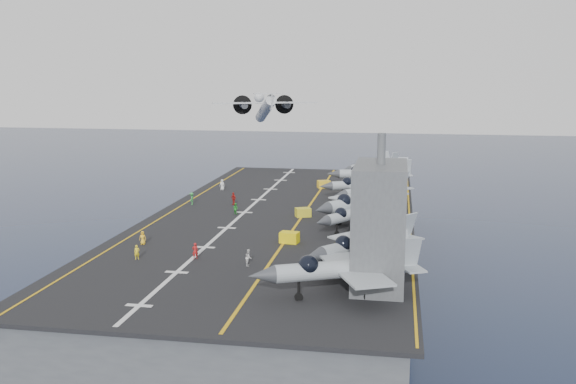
% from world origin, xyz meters
% --- Properties ---
extents(ground, '(500.00, 500.00, 0.00)m').
position_xyz_m(ground, '(0.00, 0.00, 0.00)').
color(ground, '#142135').
rests_on(ground, ground).
extents(hull, '(36.00, 90.00, 10.00)m').
position_xyz_m(hull, '(0.00, 0.00, 5.00)').
color(hull, '#56595E').
rests_on(hull, ground).
extents(flight_deck, '(38.00, 92.00, 0.40)m').
position_xyz_m(flight_deck, '(0.00, 0.00, 10.20)').
color(flight_deck, black).
rests_on(flight_deck, hull).
extents(foul_line, '(0.35, 90.00, 0.02)m').
position_xyz_m(foul_line, '(3.00, 0.00, 10.42)').
color(foul_line, gold).
rests_on(foul_line, flight_deck).
extents(landing_centerline, '(0.50, 90.00, 0.02)m').
position_xyz_m(landing_centerline, '(-6.00, 0.00, 10.42)').
color(landing_centerline, silver).
rests_on(landing_centerline, flight_deck).
extents(deck_edge_port, '(0.25, 90.00, 0.02)m').
position_xyz_m(deck_edge_port, '(-17.00, 0.00, 10.42)').
color(deck_edge_port, gold).
rests_on(deck_edge_port, flight_deck).
extents(deck_edge_stbd, '(0.25, 90.00, 0.02)m').
position_xyz_m(deck_edge_stbd, '(18.50, 0.00, 10.42)').
color(deck_edge_stbd, gold).
rests_on(deck_edge_stbd, flight_deck).
extents(island_superstructure, '(5.00, 10.00, 15.00)m').
position_xyz_m(island_superstructure, '(15.00, -30.00, 17.90)').
color(island_superstructure, '#56595E').
rests_on(island_superstructure, flight_deck).
extents(fighter_jet_0, '(19.31, 16.60, 5.65)m').
position_xyz_m(fighter_jet_0, '(12.08, -34.23, 13.23)').
color(fighter_jet_0, '#99A1AA').
rests_on(fighter_jet_0, flight_deck).
extents(fighter_jet_1, '(17.83, 18.36, 5.35)m').
position_xyz_m(fighter_jet_1, '(13.47, -24.41, 13.07)').
color(fighter_jet_1, '#A3ABB3').
rests_on(fighter_jet_1, flight_deck).
extents(fighter_jet_3, '(15.20, 16.34, 4.72)m').
position_xyz_m(fighter_jet_3, '(11.21, -8.17, 12.76)').
color(fighter_jet_3, '#949BA2').
rests_on(fighter_jet_3, flight_deck).
extents(fighter_jet_4, '(18.61, 19.72, 5.71)m').
position_xyz_m(fighter_jet_4, '(11.58, -1.80, 13.25)').
color(fighter_jet_4, gray).
rests_on(fighter_jet_4, flight_deck).
extents(fighter_jet_5, '(17.50, 17.67, 5.18)m').
position_xyz_m(fighter_jet_5, '(13.05, 8.58, 12.99)').
color(fighter_jet_5, '#A0A8B1').
rests_on(fighter_jet_5, flight_deck).
extents(fighter_jet_6, '(16.77, 14.69, 4.88)m').
position_xyz_m(fighter_jet_6, '(11.10, 14.87, 12.84)').
color(fighter_jet_6, '#9FA7B0').
rests_on(fighter_jet_6, flight_deck).
extents(fighter_jet_7, '(17.00, 12.96, 5.33)m').
position_xyz_m(fighter_jet_7, '(12.34, 25.38, 13.06)').
color(fighter_jet_7, '#8D959C').
rests_on(fighter_jet_7, flight_deck).
extents(fighter_jet_8, '(16.83, 17.22, 5.02)m').
position_xyz_m(fighter_jet_8, '(11.53, 35.10, 12.91)').
color(fighter_jet_8, '#939BA4').
rests_on(fighter_jet_8, flight_deck).
extents(tow_cart_a, '(2.47, 1.82, 1.35)m').
position_xyz_m(tow_cart_a, '(3.67, -16.10, 11.08)').
color(tow_cart_a, yellow).
rests_on(tow_cart_a, flight_deck).
extents(tow_cart_b, '(2.55, 2.17, 1.30)m').
position_xyz_m(tow_cart_b, '(3.16, -1.32, 11.05)').
color(tow_cart_b, gold).
rests_on(tow_cart_b, flight_deck).
extents(tow_cart_c, '(2.63, 2.20, 1.35)m').
position_xyz_m(tow_cart_c, '(3.34, 23.16, 11.07)').
color(tow_cart_c, yellow).
rests_on(tow_cart_c, flight_deck).
extents(crew_0, '(1.07, 0.78, 1.67)m').
position_xyz_m(crew_0, '(-13.90, -19.96, 11.24)').
color(crew_0, yellow).
rests_on(crew_0, flight_deck).
extents(crew_1, '(1.19, 1.07, 1.65)m').
position_xyz_m(crew_1, '(-12.03, -26.13, 11.22)').
color(crew_1, yellow).
rests_on(crew_1, flight_deck).
extents(crew_2, '(1.19, 1.05, 1.67)m').
position_xyz_m(crew_2, '(-7.02, -1.25, 11.23)').
color(crew_2, green).
rests_on(crew_2, flight_deck).
extents(crew_3, '(0.84, 1.22, 1.97)m').
position_xyz_m(crew_3, '(-15.65, 4.31, 11.39)').
color(crew_3, green).
rests_on(crew_3, flight_deck).
extents(crew_4, '(1.43, 1.35, 1.98)m').
position_xyz_m(crew_4, '(-9.08, 5.42, 11.39)').
color(crew_4, '#AF1C17').
rests_on(crew_4, flight_deck).
extents(crew_5, '(1.28, 0.97, 1.93)m').
position_xyz_m(crew_5, '(-14.39, 17.77, 11.37)').
color(crew_5, silver).
rests_on(crew_5, flight_deck).
extents(crew_6, '(1.35, 1.20, 1.88)m').
position_xyz_m(crew_6, '(-5.62, -24.88, 11.34)').
color(crew_6, '#B21919').
rests_on(crew_6, flight_deck).
extents(crew_7, '(0.89, 1.19, 1.83)m').
position_xyz_m(crew_7, '(0.91, -26.34, 11.32)').
color(crew_7, silver).
rests_on(crew_7, flight_deck).
extents(transport_plane, '(28.93, 24.58, 5.79)m').
position_xyz_m(transport_plane, '(-14.07, 54.59, 22.89)').
color(transport_plane, silver).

